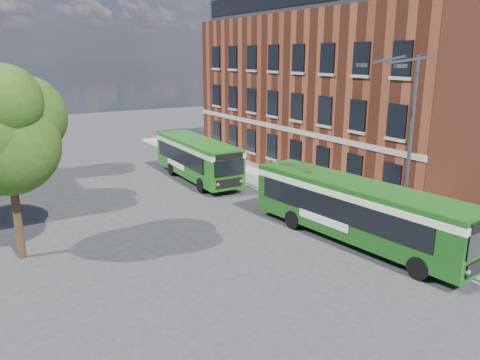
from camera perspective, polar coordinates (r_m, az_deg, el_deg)
ground at (r=23.07m, az=6.77°, el=-8.05°), size 120.00×120.00×0.00m
pavement at (r=33.10m, az=7.74°, el=-0.78°), size 6.00×48.00×0.15m
kerb_line at (r=31.33m, az=3.40°, el=-1.70°), size 0.12×48.00×0.01m
brick_office at (r=39.57m, az=12.39°, el=11.72°), size 12.10×26.00×14.20m
street_lamp at (r=23.65m, az=19.46°, el=3.91°), size 2.96×2.38×9.00m
bus_stop_sign at (r=23.81m, az=24.03°, el=-4.67°), size 0.35×0.08×2.52m
bus_front at (r=23.54m, az=14.08°, el=-3.17°), size 3.81×12.37×3.02m
bus_rear at (r=34.56m, az=-5.25°, el=2.97°), size 2.92×10.21×3.02m
pedestrian_b at (r=27.20m, az=18.87°, el=-2.85°), size 1.07×0.99×1.77m
tree_left at (r=22.38m, az=-26.43°, el=5.50°), size 5.15×4.90×8.70m
tree_right at (r=38.53m, az=-25.80°, el=8.07°), size 4.65×4.42×7.86m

